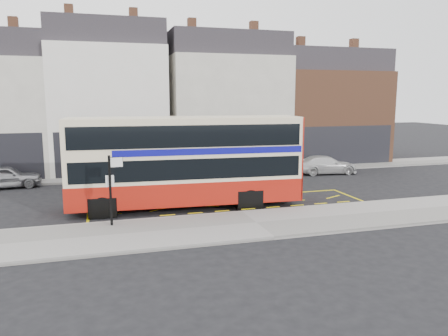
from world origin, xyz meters
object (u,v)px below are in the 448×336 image
object	(u,v)px
bus_stop_post	(112,183)
car_grey	(179,170)
car_white	(326,165)
car_silver	(5,177)
street_tree_right	(251,125)
double_decker_bus	(187,161)

from	to	relation	value
bus_stop_post	car_grey	size ratio (longest dim) A/B	0.64
car_grey	car_white	bearing A→B (deg)	-90.60
bus_stop_post	car_silver	distance (m)	11.95
bus_stop_post	car_grey	bearing A→B (deg)	60.89
bus_stop_post	car_grey	xyz separation A→B (m)	(4.57, 9.33, -1.17)
bus_stop_post	street_tree_right	world-z (taller)	street_tree_right
double_decker_bus	bus_stop_post	size ratio (longest dim) A/B	3.86
double_decker_bus	street_tree_right	bearing A→B (deg)	57.49
double_decker_bus	car_silver	world-z (taller)	double_decker_bus
street_tree_right	car_silver	bearing A→B (deg)	-174.76
double_decker_bus	street_tree_right	world-z (taller)	street_tree_right
car_silver	car_grey	distance (m)	10.56
street_tree_right	double_decker_bus	bearing A→B (deg)	-126.04
car_silver	street_tree_right	bearing A→B (deg)	-91.33
street_tree_right	car_white	bearing A→B (deg)	-27.27
double_decker_bus	car_white	size ratio (longest dim) A/B	2.57
double_decker_bus	street_tree_right	distance (m)	11.45
car_white	street_tree_right	distance (m)	6.10
car_grey	bus_stop_post	bearing A→B (deg)	153.49
car_white	bus_stop_post	bearing A→B (deg)	127.45
bus_stop_post	street_tree_right	bearing A→B (deg)	45.52
double_decker_bus	bus_stop_post	bearing A→B (deg)	-141.71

